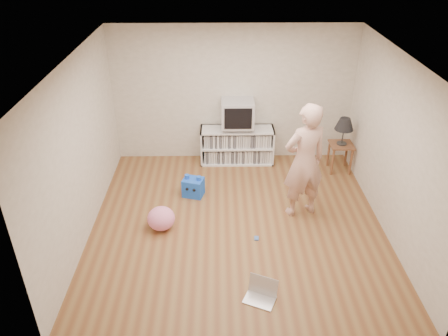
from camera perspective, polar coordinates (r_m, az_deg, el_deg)
ground at (r=6.92m, az=1.71°, el=-7.24°), size 4.50×4.50×0.00m
walls at (r=6.22m, az=1.88°, el=2.35°), size 4.52×4.52×2.60m
ceiling at (r=5.74m, az=2.10°, el=13.93°), size 4.50×4.50×0.01m
media_unit at (r=8.47m, az=1.71°, el=3.03°), size 1.40×0.45×0.70m
dvd_deck at (r=8.29m, az=1.75°, el=5.36°), size 0.45×0.35×0.07m
crt_tv at (r=8.17m, az=1.78°, el=7.17°), size 0.60×0.53×0.50m
side_table at (r=8.40m, az=14.98°, el=2.23°), size 0.42×0.42×0.55m
table_lamp at (r=8.18m, az=15.46°, el=5.49°), size 0.34×0.34×0.52m
person at (r=6.76m, az=10.47°, el=0.84°), size 0.80×0.64×1.89m
laptop at (r=5.74m, az=4.90°, el=-15.93°), size 0.47×0.43×0.26m
playing_cards at (r=6.63m, az=4.26°, el=-9.14°), size 0.07×0.09×0.02m
plush_blue at (r=7.50m, az=-4.04°, el=-2.48°), size 0.40×0.35×0.39m
plush_pink at (r=6.79m, az=-8.21°, el=-6.54°), size 0.45×0.45×0.36m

